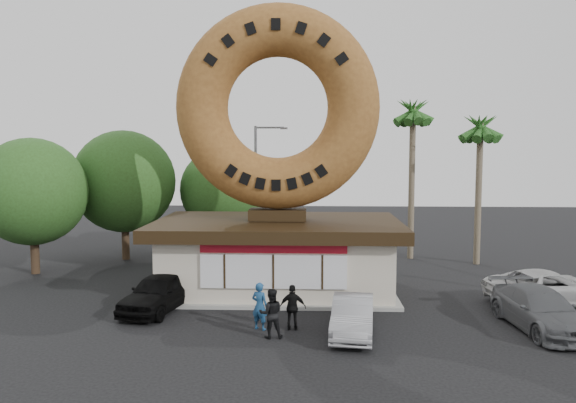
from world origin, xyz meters
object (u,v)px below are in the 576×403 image
(person_left, at_px, (260,306))
(person_center, at_px, (271,313))
(car_grey, at_px, (540,310))
(donut_shop, at_px, (278,253))
(car_silver, at_px, (353,316))
(street_lamp, at_px, (258,182))
(giant_donut, at_px, (278,108))
(person_right, at_px, (293,307))
(car_white, at_px, (548,287))
(car_black, at_px, (159,292))

(person_left, distance_m, person_center, 1.00)
(person_left, height_order, car_grey, person_left)
(person_center, bearing_deg, donut_shop, -95.12)
(car_silver, bearing_deg, street_lamp, 113.11)
(giant_donut, height_order, street_lamp, giant_donut)
(person_right, bearing_deg, car_silver, 169.60)
(giant_donut, xyz_separation_m, car_white, (11.58, -1.85, -7.68))
(person_center, bearing_deg, car_grey, -178.78)
(street_lamp, height_order, car_silver, street_lamp)
(person_left, xyz_separation_m, car_white, (11.89, 3.87, -0.15))
(donut_shop, bearing_deg, person_right, -81.21)
(car_silver, bearing_deg, car_white, 32.79)
(street_lamp, distance_m, person_right, 16.36)
(street_lamp, xyz_separation_m, car_black, (-2.79, -13.49, -3.72))
(person_left, distance_m, car_white, 12.51)
(person_center, height_order, car_grey, person_center)
(donut_shop, relative_size, person_right, 6.76)
(person_right, height_order, car_grey, person_right)
(person_right, relative_size, car_white, 0.32)
(person_right, relative_size, car_black, 0.37)
(giant_donut, relative_size, person_center, 5.32)
(person_left, xyz_separation_m, car_black, (-4.33, 2.24, -0.11))
(car_silver, bearing_deg, car_grey, 13.22)
(street_lamp, relative_size, person_right, 4.83)
(donut_shop, relative_size, car_black, 2.51)
(car_black, bearing_deg, person_right, -9.41)
(car_grey, bearing_deg, donut_shop, 145.30)
(street_lamp, bearing_deg, car_grey, -52.51)
(giant_donut, xyz_separation_m, car_black, (-4.64, -3.49, -7.64))
(person_left, xyz_separation_m, car_grey, (10.19, 0.44, -0.14))
(person_left, distance_m, person_right, 1.20)
(person_right, distance_m, car_silver, 2.18)
(giant_donut, height_order, car_silver, giant_donut)
(donut_shop, xyz_separation_m, giant_donut, (0.00, 0.02, 6.64))
(street_lamp, xyz_separation_m, person_left, (1.54, -15.72, -3.61))
(car_white, bearing_deg, donut_shop, 70.23)
(person_right, relative_size, car_silver, 0.41)
(person_right, xyz_separation_m, car_white, (10.70, 3.86, -0.11))
(giant_donut, bearing_deg, car_grey, -28.17)
(person_center, xyz_separation_m, car_white, (11.42, 4.75, -0.14))
(giant_donut, relative_size, person_left, 5.29)
(car_silver, relative_size, car_grey, 0.80)
(street_lamp, bearing_deg, person_left, -84.41)
(street_lamp, distance_m, car_grey, 19.63)
(car_black, distance_m, car_grey, 14.62)
(giant_donut, bearing_deg, person_center, -88.61)
(donut_shop, xyz_separation_m, car_black, (-4.64, -3.47, -1.01))
(donut_shop, height_order, car_grey, donut_shop)
(giant_donut, distance_m, car_grey, 13.57)
(donut_shop, bearing_deg, car_silver, -63.69)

